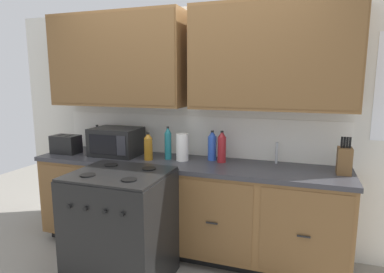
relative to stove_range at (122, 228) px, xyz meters
name	(u,v)px	position (x,y,z in m)	size (l,w,h in m)	color
ground_plane	(173,266)	(0.31, 0.33, -0.47)	(8.00, 8.00, 0.00)	gray
wall_unit	(191,85)	(0.32, 0.83, 1.15)	(4.14, 0.40, 2.36)	silver
counter_run	(184,206)	(0.32, 0.63, -0.01)	(2.97, 0.64, 0.90)	black
stove_range	(122,228)	(0.00, 0.00, 0.00)	(0.76, 0.68, 0.95)	black
microwave	(116,141)	(-0.44, 0.67, 0.57)	(0.48, 0.37, 0.28)	black
toaster	(66,144)	(-0.98, 0.56, 0.53)	(0.28, 0.18, 0.19)	black
knife_block	(344,160)	(1.70, 0.67, 0.55)	(0.11, 0.14, 0.31)	brown
sink_faucet	(277,153)	(1.15, 0.84, 0.53)	(0.02, 0.02, 0.20)	#B2B5BA
paper_towel_roll	(182,147)	(0.29, 0.66, 0.56)	(0.12, 0.12, 0.26)	white
bottle_blue	(212,146)	(0.55, 0.77, 0.57)	(0.08, 0.08, 0.29)	blue
bottle_amber	(148,147)	(-0.03, 0.58, 0.56)	(0.08, 0.08, 0.27)	#9E6619
bottle_violet	(98,138)	(-0.75, 0.79, 0.57)	(0.08, 0.08, 0.28)	#663384
bottle_red	(222,147)	(0.66, 0.72, 0.58)	(0.08, 0.08, 0.30)	maroon
bottle_teal	(168,143)	(0.14, 0.67, 0.59)	(0.07, 0.07, 0.32)	#1E707A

